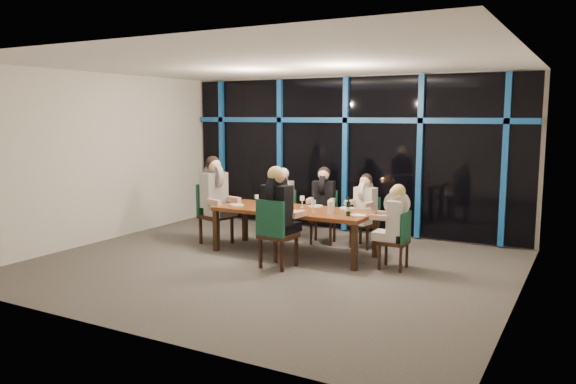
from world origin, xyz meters
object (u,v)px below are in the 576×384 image
object	(u,v)px
dining_table	(294,213)
diner_end_right	(395,214)
chair_end_right	(399,237)
chair_near_mid	(275,230)
diner_far_left	(282,193)
diner_far_right	(365,200)
diner_end_left	(215,187)
chair_far_right	(366,219)
diner_far_mid	(323,194)
chair_end_left	(213,210)
chair_far_left	(284,211)
diner_near_mid	(278,202)
water_pitcher	(331,207)
wine_bottle	(348,209)
chair_far_mid	(324,214)

from	to	relation	value
dining_table	diner_end_right	bearing A→B (deg)	-2.55
chair_end_right	chair_near_mid	xyz separation A→B (m)	(-1.62, -0.83, 0.10)
chair_end_right	diner_far_left	size ratio (longest dim) A/B	1.00
diner_far_right	diner_end_left	xyz separation A→B (m)	(-2.39, -1.00, 0.17)
diner_far_left	chair_far_right	bearing A→B (deg)	-7.28
diner_far_mid	diner_far_right	size ratio (longest dim) A/B	1.07
chair_end_left	chair_end_right	world-z (taller)	chair_end_left
chair_far_left	diner_far_left	bearing A→B (deg)	-90.00
chair_far_left	diner_end_right	size ratio (longest dim) A/B	1.05
chair_end_right	diner_end_right	distance (m)	0.35
chair_end_right	diner_end_right	size ratio (longest dim) A/B	1.03
diner_near_mid	diner_end_left	bearing A→B (deg)	-20.42
diner_end_right	diner_far_left	bearing A→B (deg)	-113.39
chair_far_right	chair_end_left	world-z (taller)	chair_end_left
chair_near_mid	diner_far_right	bearing A→B (deg)	-104.57
chair_end_left	water_pitcher	bearing A→B (deg)	-77.17
diner_near_mid	diner_far_mid	bearing A→B (deg)	-82.13
chair_near_mid	wine_bottle	distance (m)	1.16
diner_end_right	wine_bottle	size ratio (longest dim) A/B	2.83
chair_end_left	dining_table	bearing A→B (deg)	-75.20
chair_far_mid	chair_far_right	size ratio (longest dim) A/B	1.07
chair_end_left	chair_near_mid	distance (m)	2.04
chair_far_left	chair_end_left	size ratio (longest dim) A/B	0.84
chair_far_mid	diner_near_mid	world-z (taller)	diner_near_mid
chair_far_right	diner_end_right	bearing A→B (deg)	-43.65
chair_end_right	diner_end_right	world-z (taller)	diner_end_right
chair_far_right	chair_end_right	bearing A→B (deg)	-41.36
chair_far_right	wine_bottle	world-z (taller)	wine_bottle
wine_bottle	water_pitcher	distance (m)	0.34
dining_table	diner_far_mid	distance (m)	0.97
chair_far_right	diner_far_left	world-z (taller)	diner_far_left
diner_near_mid	water_pitcher	distance (m)	0.91
dining_table	chair_far_left	world-z (taller)	chair_far_left
chair_far_mid	chair_end_right	size ratio (longest dim) A/B	1.07
chair_far_mid	diner_far_mid	distance (m)	0.38
dining_table	chair_near_mid	xyz separation A→B (m)	(0.17, -0.91, -0.10)
chair_far_left	diner_end_right	distance (m)	2.72
chair_near_mid	dining_table	bearing A→B (deg)	-74.70
diner_end_left	diner_near_mid	xyz separation A→B (m)	(1.74, -0.81, -0.02)
dining_table	wine_bottle	size ratio (longest dim) A/B	8.76
dining_table	diner_far_mid	xyz separation A→B (m)	(0.08, 0.94, 0.20)
chair_far_left	water_pitcher	distance (m)	1.85
diner_far_mid	diner_end_right	size ratio (longest dim) A/B	1.07
chair_far_left	chair_far_right	distance (m)	1.60
chair_end_left	diner_far_mid	distance (m)	1.98
diner_far_right	dining_table	bearing A→B (deg)	-120.94
chair_far_left	diner_far_mid	distance (m)	0.93
chair_far_right	chair_far_mid	bearing A→B (deg)	-167.58
diner_far_right	diner_near_mid	xyz separation A→B (m)	(-0.66, -1.81, 0.16)
chair_far_left	chair_far_mid	bearing A→B (deg)	-11.15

